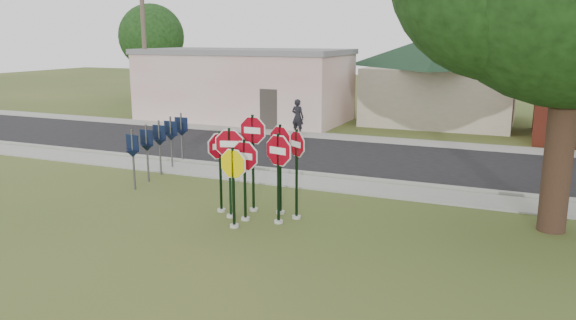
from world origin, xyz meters
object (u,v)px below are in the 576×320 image
at_px(stop_sign_left, 230,160).
at_px(pedestrian, 298,117).
at_px(stop_sign_center, 245,169).
at_px(stop_sign_yellow, 233,177).
at_px(utility_pole_near, 144,36).

bearing_deg(stop_sign_left, pedestrian, 104.17).
height_order(stop_sign_center, stop_sign_left, stop_sign_left).
height_order(stop_sign_yellow, utility_pole_near, utility_pole_near).
relative_size(stop_sign_center, stop_sign_yellow, 1.04).
bearing_deg(stop_sign_left, stop_sign_center, -7.70).
xyz_separation_m(stop_sign_center, pedestrian, (-3.73, 12.89, -0.48)).
bearing_deg(stop_sign_yellow, pedestrian, 105.40).
distance_m(stop_sign_center, utility_pole_near, 20.05).
bearing_deg(stop_sign_yellow, utility_pole_near, 133.16).
height_order(stop_sign_left, utility_pole_near, utility_pole_near).
relative_size(stop_sign_yellow, utility_pole_near, 0.24).
distance_m(stop_sign_yellow, utility_pole_near, 20.52).
xyz_separation_m(stop_sign_center, utility_pole_near, (-13.82, 14.09, 3.52)).
bearing_deg(stop_sign_center, stop_sign_left, 172.30).
xyz_separation_m(stop_sign_yellow, utility_pole_near, (-13.82, 14.73, 3.61)).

